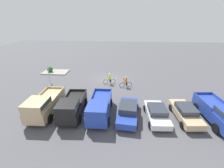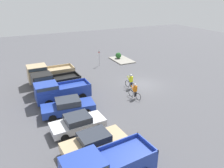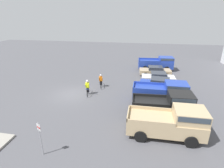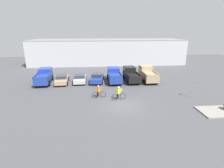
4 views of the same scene
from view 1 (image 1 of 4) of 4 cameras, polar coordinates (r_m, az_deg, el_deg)
ground_plane at (r=24.04m, az=-1.23°, el=1.78°), size 80.00×80.00×0.00m
pickup_truck_0 at (r=17.20m, az=35.86°, el=-8.89°), size 2.57×5.49×2.14m
sedan_0 at (r=16.49m, az=26.17°, el=-9.67°), size 2.20×4.58×1.36m
sedan_1 at (r=15.45m, az=16.67°, el=-10.51°), size 2.15×4.31×1.31m
sedan_2 at (r=15.03m, az=6.08°, el=-10.18°), size 2.37×4.81×1.48m
pickup_truck_1 at (r=14.90m, az=-4.79°, el=-8.80°), size 2.21×5.31×2.09m
pickup_truck_2 at (r=15.47m, az=-15.18°, el=-8.20°), size 2.38×5.15×2.18m
pickup_truck_3 at (r=16.57m, az=-24.49°, el=-7.11°), size 2.32×5.39×2.29m
cyclist_0 at (r=22.07m, az=-0.96°, el=2.07°), size 1.81×0.55×1.73m
cyclist_1 at (r=21.17m, az=5.28°, el=0.76°), size 1.80×0.55×1.64m
fire_lane_sign at (r=24.47m, az=-23.08°, el=3.76°), size 0.15×0.28×2.37m
curb_island at (r=28.93m, az=-20.66°, el=4.31°), size 4.38×2.68×0.15m
shrub at (r=28.99m, az=-22.53°, el=5.19°), size 0.94×0.94×0.94m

